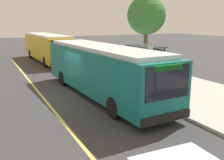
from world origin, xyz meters
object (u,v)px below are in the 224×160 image
object	(u,v)px
transit_bus_second	(47,47)
pedestrian_commuter	(121,63)
route_sign_post	(150,62)
waiting_bench	(146,73)
transit_bus_main	(101,69)

from	to	relation	value
transit_bus_second	pedestrian_commuter	world-z (taller)	transit_bus_second
route_sign_post	pedestrian_commuter	bearing A→B (deg)	171.37
transit_bus_second	pedestrian_commuter	distance (m)	11.16
pedestrian_commuter	waiting_bench	bearing A→B (deg)	21.06
transit_bus_main	waiting_bench	world-z (taller)	transit_bus_main
transit_bus_second	waiting_bench	distance (m)	13.62
route_sign_post	pedestrian_commuter	xyz separation A→B (m)	(-5.06, 0.77, -0.84)
waiting_bench	route_sign_post	distance (m)	3.49
transit_bus_second	route_sign_post	xyz separation A→B (m)	(15.71, 2.52, 0.34)
transit_bus_second	route_sign_post	world-z (taller)	same
transit_bus_second	waiting_bench	size ratio (longest dim) A/B	7.13
transit_bus_main	route_sign_post	world-z (taller)	same
waiting_bench	pedestrian_commuter	world-z (taller)	pedestrian_commuter
transit_bus_main	pedestrian_commuter	world-z (taller)	transit_bus_main
route_sign_post	pedestrian_commuter	distance (m)	5.19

